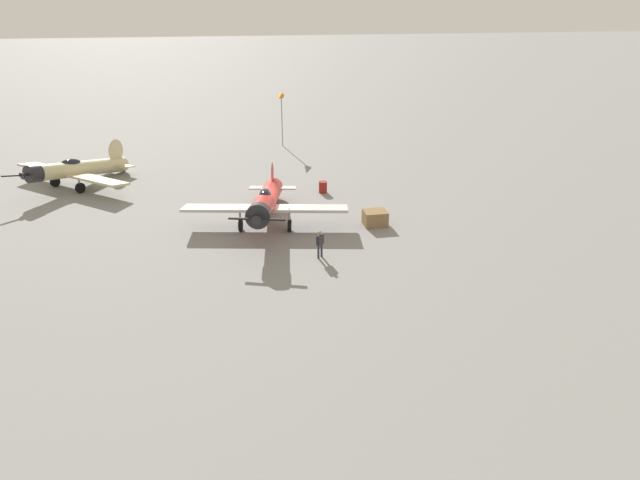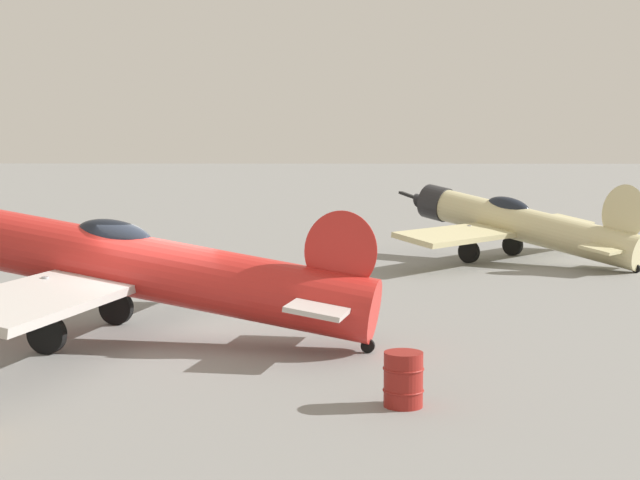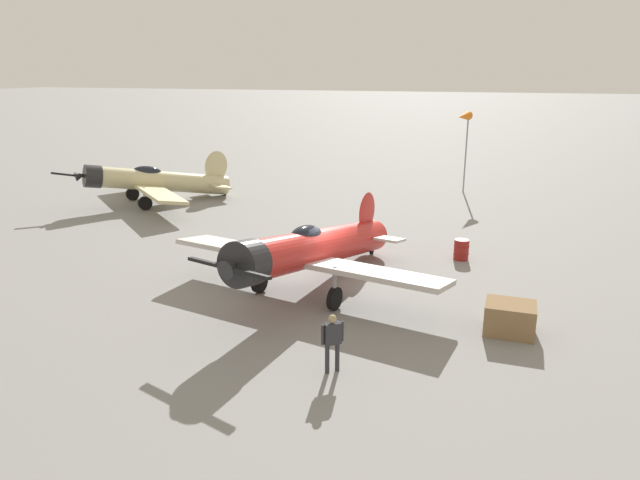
{
  "view_description": "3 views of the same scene",
  "coord_description": "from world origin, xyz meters",
  "views": [
    {
      "loc": [
        -32.67,
        2.98,
        13.51
      ],
      "look_at": [
        -6.06,
        -2.35,
        1.1
      ],
      "focal_mm": 29.55,
      "sensor_mm": 36.0,
      "label": 1
    },
    {
      "loc": [
        3.88,
        -19.18,
        4.15
      ],
      "look_at": [
        3.33,
        5.74,
        1.6
      ],
      "focal_mm": 51.72,
      "sensor_mm": 36.0,
      "label": 2
    },
    {
      "loc": [
        -19.45,
        -6.42,
        7.86
      ],
      "look_at": [
        0.0,
        0.0,
        1.8
      ],
      "focal_mm": 32.47,
      "sensor_mm": 36.0,
      "label": 3
    }
  ],
  "objects": [
    {
      "name": "ground_plane",
      "position": [
        0.0,
        0.0,
        0.0
      ],
      "size": [
        400.0,
        400.0,
        0.0
      ],
      "primitive_type": "plane",
      "color": "gray"
    },
    {
      "name": "airplane_foreground",
      "position": [
        -0.5,
        0.11,
        1.58
      ],
      "size": [
        10.61,
        10.7,
        3.0
      ],
      "rotation": [
        0.0,
        0.0,
        2.93
      ],
      "color": "red",
      "rests_on": "ground_plane"
    },
    {
      "name": "airplane_mid_apron",
      "position": [
        10.22,
        13.94,
        1.37
      ],
      "size": [
        9.08,
        9.55,
        3.01
      ],
      "rotation": [
        0.0,
        0.0,
        2.43
      ],
      "color": "beige",
      "rests_on": "ground_plane"
    },
    {
      "name": "fuel_drum",
      "position": [
        4.89,
        -4.77,
        0.44
      ],
      "size": [
        0.67,
        0.67,
        0.88
      ],
      "color": "maroon",
      "rests_on": "ground_plane"
    }
  ]
}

